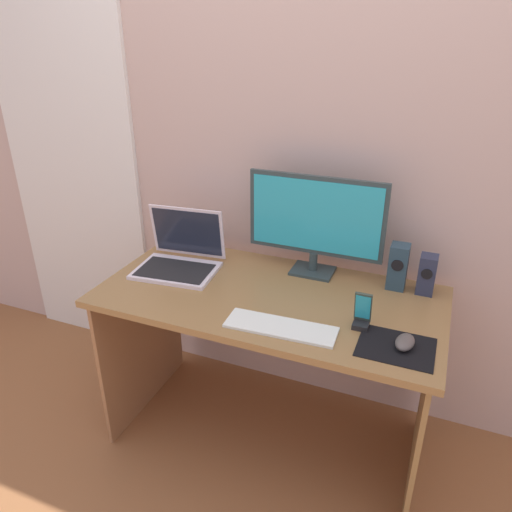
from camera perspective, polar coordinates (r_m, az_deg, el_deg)
ground_plane at (r=2.41m, az=1.33°, el=-20.23°), size 8.00×8.00×0.00m
wall_back at (r=2.15m, az=5.90°, el=12.58°), size 6.00×0.04×2.50m
door_left at (r=2.81m, az=-20.71°, el=9.12°), size 0.82×0.02×2.02m
desk at (r=2.03m, az=1.49°, el=-8.44°), size 1.36×0.68×0.75m
monitor at (r=2.02m, az=6.99°, el=4.14°), size 0.58×0.14×0.43m
speaker_right at (r=2.03m, az=19.45°, el=-2.05°), size 0.07×0.08×0.16m
speaker_near_monitor at (r=2.03m, az=16.36°, el=-1.19°), size 0.07×0.08×0.19m
laptop at (r=2.15m, az=-8.94°, el=-0.15°), size 0.37×0.32×0.25m
keyboard_external at (r=1.73m, az=2.93°, el=-8.37°), size 0.40×0.14×0.01m
mousepad at (r=1.71m, az=16.14°, el=-10.25°), size 0.25×0.20×0.00m
mouse at (r=1.70m, az=17.12°, el=-9.66°), size 0.07×0.11×0.04m
phone_in_dock at (r=1.76m, az=12.36°, el=-6.80°), size 0.06×0.06×0.14m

